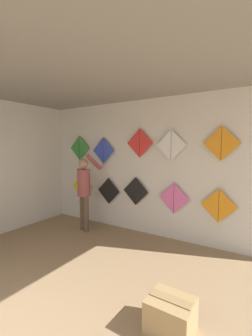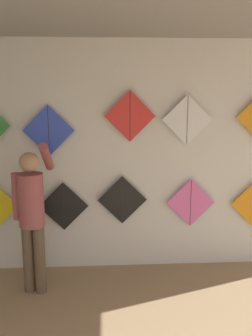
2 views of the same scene
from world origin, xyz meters
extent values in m
cube|color=silver|center=(0.00, 4.18, 1.40)|extent=(5.47, 0.06, 2.80)
cylinder|color=brown|center=(-1.06, 3.59, 0.39)|extent=(0.12, 0.12, 0.77)
cylinder|color=brown|center=(-0.93, 3.55, 0.39)|extent=(0.12, 0.12, 0.77)
cylinder|color=#9E4C4C|center=(-1.00, 3.57, 1.06)|extent=(0.27, 0.27, 0.58)
sphere|color=tan|center=(-1.00, 3.57, 1.48)|extent=(0.21, 0.21, 0.21)
cylinder|color=#9E4C4C|center=(-1.16, 3.62, 1.09)|extent=(0.10, 0.10, 0.51)
cylinder|color=#9E4C4C|center=(-0.84, 3.74, 1.50)|extent=(0.10, 0.48, 0.37)
cube|color=black|center=(-0.72, 4.09, 0.82)|extent=(0.61, 0.01, 0.61)
cylinder|color=black|center=(-0.72, 4.08, 0.82)|extent=(0.01, 0.01, 0.58)
cube|color=black|center=(0.00, 4.09, 0.89)|extent=(0.61, 0.01, 0.61)
cylinder|color=black|center=(0.00, 4.08, 0.89)|extent=(0.01, 0.01, 0.58)
cube|color=pink|center=(0.85, 4.09, 0.84)|extent=(0.61, 0.01, 0.61)
cylinder|color=black|center=(0.85, 4.08, 0.84)|extent=(0.01, 0.01, 0.58)
cube|color=blue|center=(-0.86, 4.09, 1.75)|extent=(0.61, 0.01, 0.61)
cylinder|color=black|center=(-0.86, 4.08, 1.75)|extent=(0.01, 0.01, 0.58)
cube|color=red|center=(0.09, 4.09, 1.91)|extent=(0.61, 0.01, 0.61)
cylinder|color=black|center=(0.09, 4.08, 1.91)|extent=(0.01, 0.01, 0.58)
cube|color=white|center=(0.78, 4.09, 1.87)|extent=(0.61, 0.01, 0.61)
cylinder|color=black|center=(0.78, 4.08, 1.87)|extent=(0.01, 0.01, 0.58)
camera|label=1|loc=(2.33, -0.02, 1.83)|focal=24.00mm
camera|label=2|loc=(-0.21, -0.32, 2.20)|focal=40.00mm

